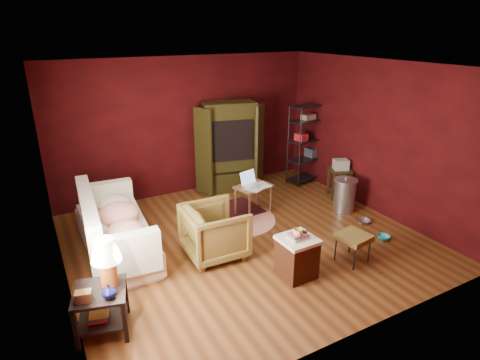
% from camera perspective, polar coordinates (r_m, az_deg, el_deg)
% --- Properties ---
extents(room, '(5.54, 5.04, 2.84)m').
position_cam_1_polar(room, '(6.15, 0.63, 2.81)').
color(room, brown).
rests_on(room, ground).
extents(sofa, '(0.69, 2.14, 0.83)m').
position_cam_1_polar(sofa, '(6.48, -17.32, -6.71)').
color(sofa, white).
rests_on(sofa, ground).
extents(armchair, '(0.84, 0.90, 0.89)m').
position_cam_1_polar(armchair, '(6.14, -3.61, -6.96)').
color(armchair, black).
rests_on(armchair, ground).
extents(pet_bowl_steel, '(0.26, 0.14, 0.25)m').
position_cam_1_polar(pet_bowl_steel, '(7.56, 17.20, -5.00)').
color(pet_bowl_steel, '#ABAEB2').
rests_on(pet_bowl_steel, ground).
extents(pet_bowl_turquoise, '(0.22, 0.08, 0.21)m').
position_cam_1_polar(pet_bowl_turquoise, '(7.13, 19.83, -7.17)').
color(pet_bowl_turquoise, '#29C1C2').
rests_on(pet_bowl_turquoise, ground).
extents(vase, '(0.21, 0.22, 0.16)m').
position_cam_1_polar(vase, '(4.75, -18.15, -14.85)').
color(vase, '#0D0E45').
rests_on(vase, side_table).
extents(mug, '(0.15, 0.13, 0.13)m').
position_cam_1_polar(mug, '(5.51, 8.24, -7.30)').
color(mug, '#F7DC79').
rests_on(mug, hamper).
extents(side_table, '(0.70, 0.70, 1.14)m').
position_cam_1_polar(side_table, '(4.89, -18.85, -12.95)').
color(side_table, black).
rests_on(side_table, ground).
extents(sofa_cushions, '(1.04, 2.27, 0.93)m').
position_cam_1_polar(sofa_cushions, '(6.44, -17.69, -6.53)').
color(sofa_cushions, white).
rests_on(sofa_cushions, sofa).
extents(hamper, '(0.50, 0.50, 0.69)m').
position_cam_1_polar(hamper, '(5.77, 8.08, -10.67)').
color(hamper, '#461F10').
rests_on(hamper, ground).
extents(footstool, '(0.50, 0.50, 0.44)m').
position_cam_1_polar(footstool, '(6.24, 15.85, -7.97)').
color(footstool, black).
rests_on(footstool, ground).
extents(rug_round, '(1.70, 1.70, 0.01)m').
position_cam_1_polar(rug_round, '(7.39, -0.41, -5.64)').
color(rug_round, '#F7E7CE').
rests_on(rug_round, ground).
extents(rug_oriental, '(1.35, 0.97, 0.01)m').
position_cam_1_polar(rug_oriental, '(7.68, -1.78, -4.50)').
color(rug_oriental, '#4D1419').
rests_on(rug_oriental, ground).
extents(laptop_desk, '(0.74, 0.63, 0.81)m').
position_cam_1_polar(laptop_desk, '(7.47, 1.86, -1.22)').
color(laptop_desk, brown).
rests_on(laptop_desk, ground).
extents(tv_armoire, '(1.45, 0.99, 1.89)m').
position_cam_1_polar(tv_armoire, '(8.48, -1.55, 5.01)').
color(tv_armoire, '#312B0E').
rests_on(tv_armoire, ground).
extents(wire_shelving, '(0.91, 0.52, 1.76)m').
position_cam_1_polar(wire_shelving, '(9.03, 9.54, 5.58)').
color(wire_shelving, '#2A2B33').
rests_on(wire_shelving, ground).
extents(small_stand, '(0.53, 0.53, 0.82)m').
position_cam_1_polar(small_stand, '(8.38, 14.09, 1.48)').
color(small_stand, '#312B0E').
rests_on(small_stand, ground).
extents(trash_can, '(0.57, 0.57, 0.69)m').
position_cam_1_polar(trash_can, '(7.88, 14.65, -2.07)').
color(trash_can, '#A4A9AB').
rests_on(trash_can, ground).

